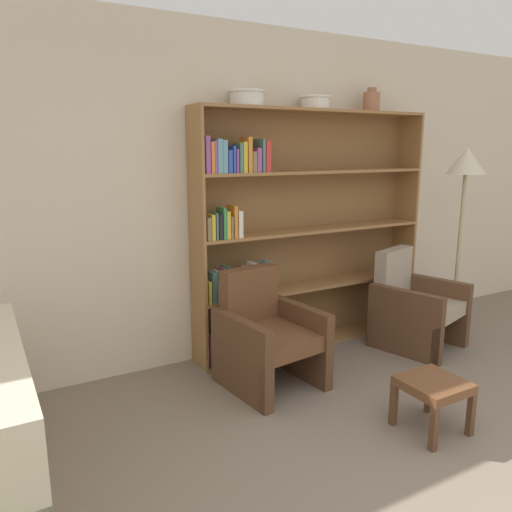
{
  "coord_description": "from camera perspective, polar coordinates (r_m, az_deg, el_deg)",
  "views": [
    {
      "loc": [
        -2.03,
        -0.9,
        1.77
      ],
      "look_at": [
        -0.18,
        2.39,
        0.95
      ],
      "focal_mm": 35.0,
      "sensor_mm": 36.0,
      "label": 1
    }
  ],
  "objects": [
    {
      "name": "vase_tall",
      "position": [
        4.82,
        13.05,
        16.85
      ],
      "size": [
        0.15,
        0.15,
        0.21
      ],
      "color": "#A36647",
      "rests_on": "bookshelf"
    },
    {
      "name": "armchair_leather",
      "position": [
        3.82,
        1.26,
        -9.11
      ],
      "size": [
        0.72,
        0.75,
        0.87
      ],
      "rotation": [
        0.0,
        0.0,
        3.27
      ],
      "color": "brown",
      "rests_on": "ground"
    },
    {
      "name": "floor_lamp",
      "position": [
        5.05,
        22.81,
        8.43
      ],
      "size": [
        0.36,
        0.36,
        1.78
      ],
      "color": "tan",
      "rests_on": "ground"
    },
    {
      "name": "bookshelf",
      "position": [
        4.39,
        4.31,
        2.56
      ],
      "size": [
        2.26,
        0.3,
        2.09
      ],
      "color": "olive",
      "rests_on": "ground"
    },
    {
      "name": "bowl_olive",
      "position": [
        4.43,
        6.79,
        17.12
      ],
      "size": [
        0.27,
        0.27,
        0.11
      ],
      "color": "silver",
      "rests_on": "bookshelf"
    },
    {
      "name": "armchair_cushioned",
      "position": [
        4.76,
        17.62,
        -5.37
      ],
      "size": [
        0.81,
        0.84,
        0.87
      ],
      "rotation": [
        0.0,
        0.0,
        3.44
      ],
      "color": "brown",
      "rests_on": "ground"
    },
    {
      "name": "footstool",
      "position": [
        3.44,
        19.59,
        -14.15
      ],
      "size": [
        0.37,
        0.37,
        0.34
      ],
      "color": "brown",
      "rests_on": "ground"
    },
    {
      "name": "wall_back",
      "position": [
        4.3,
        -0.96,
        6.98
      ],
      "size": [
        12.0,
        0.06,
        2.75
      ],
      "color": "beige",
      "rests_on": "ground"
    },
    {
      "name": "bowl_stoneware",
      "position": [
        4.08,
        -1.07,
        17.7
      ],
      "size": [
        0.29,
        0.29,
        0.12
      ],
      "color": "silver",
      "rests_on": "bookshelf"
    }
  ]
}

